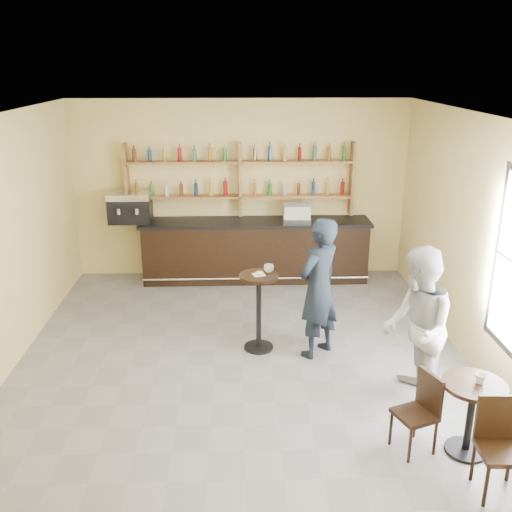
{
  "coord_description": "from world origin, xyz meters",
  "views": [
    {
      "loc": [
        -0.04,
        -6.65,
        3.81
      ],
      "look_at": [
        0.2,
        0.8,
        1.25
      ],
      "focal_mm": 40.0,
      "sensor_mm": 36.0,
      "label": 1
    }
  ],
  "objects_px": {
    "pastry_case": "(296,212)",
    "man_main": "(319,288)",
    "patron_second": "(417,328)",
    "cafe_table": "(470,418)",
    "espresso_machine": "(130,207)",
    "pedestal_table": "(259,312)",
    "chair_west": "(415,414)",
    "bar_counter": "(255,250)",
    "chair_south": "(502,451)"
  },
  "relations": [
    {
      "from": "pastry_case",
      "to": "man_main",
      "type": "bearing_deg",
      "value": -80.19
    },
    {
      "from": "patron_second",
      "to": "cafe_table",
      "type": "bearing_deg",
      "value": 27.02
    },
    {
      "from": "patron_second",
      "to": "espresso_machine",
      "type": "bearing_deg",
      "value": -127.28
    },
    {
      "from": "pedestal_table",
      "to": "chair_west",
      "type": "bearing_deg",
      "value": -56.27
    },
    {
      "from": "pastry_case",
      "to": "cafe_table",
      "type": "bearing_deg",
      "value": -66.07
    },
    {
      "from": "pedestal_table",
      "to": "chair_west",
      "type": "height_order",
      "value": "pedestal_table"
    },
    {
      "from": "pedestal_table",
      "to": "patron_second",
      "type": "relative_size",
      "value": 0.58
    },
    {
      "from": "pastry_case",
      "to": "pedestal_table",
      "type": "xyz_separation_m",
      "value": [
        -0.77,
        -2.68,
        -0.7
      ]
    },
    {
      "from": "pedestal_table",
      "to": "man_main",
      "type": "relative_size",
      "value": 0.57
    },
    {
      "from": "espresso_machine",
      "to": "man_main",
      "type": "xyz_separation_m",
      "value": [
        2.95,
        -2.85,
        -0.41
      ]
    },
    {
      "from": "pastry_case",
      "to": "cafe_table",
      "type": "xyz_separation_m",
      "value": [
        1.28,
        -4.97,
        -0.85
      ]
    },
    {
      "from": "bar_counter",
      "to": "patron_second",
      "type": "bearing_deg",
      "value": -67.16
    },
    {
      "from": "chair_west",
      "to": "chair_south",
      "type": "height_order",
      "value": "chair_south"
    },
    {
      "from": "bar_counter",
      "to": "espresso_machine",
      "type": "relative_size",
      "value": 5.59
    },
    {
      "from": "bar_counter",
      "to": "cafe_table",
      "type": "height_order",
      "value": "bar_counter"
    },
    {
      "from": "chair_west",
      "to": "patron_second",
      "type": "bearing_deg",
      "value": 143.28
    },
    {
      "from": "bar_counter",
      "to": "chair_west",
      "type": "distance_m",
      "value": 5.14
    },
    {
      "from": "cafe_table",
      "to": "pedestal_table",
      "type": "bearing_deg",
      "value": 131.77
    },
    {
      "from": "pastry_case",
      "to": "pedestal_table",
      "type": "relative_size",
      "value": 0.44
    },
    {
      "from": "espresso_machine",
      "to": "chair_south",
      "type": "distance_m",
      "value": 7.07
    },
    {
      "from": "espresso_machine",
      "to": "pastry_case",
      "type": "distance_m",
      "value": 2.93
    },
    {
      "from": "chair_west",
      "to": "chair_south",
      "type": "relative_size",
      "value": 0.91
    },
    {
      "from": "cafe_table",
      "to": "chair_south",
      "type": "bearing_deg",
      "value": -85.24
    },
    {
      "from": "man_main",
      "to": "patron_second",
      "type": "distance_m",
      "value": 1.52
    },
    {
      "from": "pastry_case",
      "to": "pedestal_table",
      "type": "height_order",
      "value": "pastry_case"
    },
    {
      "from": "patron_second",
      "to": "chair_west",
      "type": "bearing_deg",
      "value": -6.37
    },
    {
      "from": "pedestal_table",
      "to": "cafe_table",
      "type": "xyz_separation_m",
      "value": [
        2.05,
        -2.29,
        -0.15
      ]
    },
    {
      "from": "espresso_machine",
      "to": "pedestal_table",
      "type": "height_order",
      "value": "espresso_machine"
    },
    {
      "from": "bar_counter",
      "to": "chair_west",
      "type": "height_order",
      "value": "bar_counter"
    },
    {
      "from": "man_main",
      "to": "chair_south",
      "type": "xyz_separation_m",
      "value": [
        1.31,
        -2.72,
        -0.49
      ]
    },
    {
      "from": "patron_second",
      "to": "pedestal_table",
      "type": "bearing_deg",
      "value": -119.24
    },
    {
      "from": "espresso_machine",
      "to": "patron_second",
      "type": "xyz_separation_m",
      "value": [
        3.9,
        -4.03,
        -0.43
      ]
    },
    {
      "from": "bar_counter",
      "to": "chair_south",
      "type": "bearing_deg",
      "value": -69.71
    },
    {
      "from": "man_main",
      "to": "chair_south",
      "type": "bearing_deg",
      "value": 71.89
    },
    {
      "from": "man_main",
      "to": "chair_south",
      "type": "height_order",
      "value": "man_main"
    },
    {
      "from": "man_main",
      "to": "chair_west",
      "type": "distance_m",
      "value": 2.26
    },
    {
      "from": "cafe_table",
      "to": "chair_west",
      "type": "height_order",
      "value": "chair_west"
    },
    {
      "from": "bar_counter",
      "to": "patron_second",
      "type": "xyz_separation_m",
      "value": [
        1.7,
        -4.03,
        0.39
      ]
    },
    {
      "from": "cafe_table",
      "to": "chair_west",
      "type": "distance_m",
      "value": 0.55
    },
    {
      "from": "bar_counter",
      "to": "man_main",
      "type": "xyz_separation_m",
      "value": [
        0.75,
        -2.85,
        0.41
      ]
    },
    {
      "from": "bar_counter",
      "to": "chair_west",
      "type": "bearing_deg",
      "value": -73.48
    },
    {
      "from": "man_main",
      "to": "cafe_table",
      "type": "distance_m",
      "value": 2.53
    },
    {
      "from": "pastry_case",
      "to": "chair_south",
      "type": "height_order",
      "value": "pastry_case"
    },
    {
      "from": "bar_counter",
      "to": "patron_second",
      "type": "relative_size",
      "value": 2.17
    },
    {
      "from": "bar_counter",
      "to": "pedestal_table",
      "type": "relative_size",
      "value": 3.73
    },
    {
      "from": "man_main",
      "to": "chair_south",
      "type": "relative_size",
      "value": 2.06
    },
    {
      "from": "espresso_machine",
      "to": "cafe_table",
      "type": "relative_size",
      "value": 0.91
    },
    {
      "from": "pastry_case",
      "to": "patron_second",
      "type": "distance_m",
      "value": 4.16
    },
    {
      "from": "pastry_case",
      "to": "patron_second",
      "type": "xyz_separation_m",
      "value": [
        0.97,
        -4.03,
        -0.31
      ]
    },
    {
      "from": "chair_west",
      "to": "bar_counter",
      "type": "bearing_deg",
      "value": 174.87
    }
  ]
}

